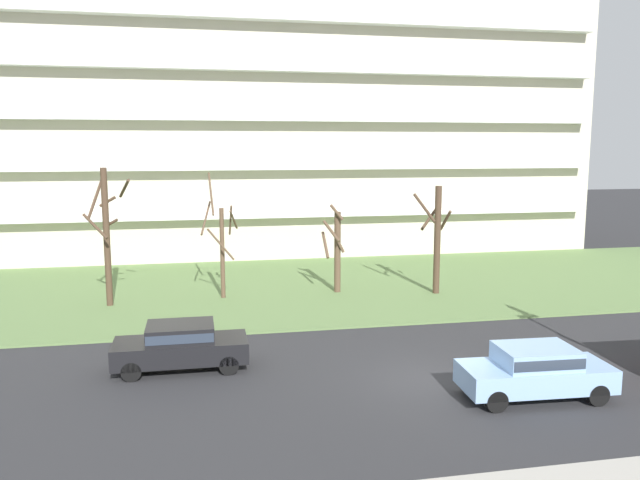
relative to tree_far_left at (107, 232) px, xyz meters
name	(u,v)px	position (x,y,z in m)	size (l,w,h in m)	color
ground	(426,380)	(11.15, -11.67, -3.52)	(160.00, 160.00, 0.00)	#2D2D30
grass_lawn_strip	(333,285)	(11.15, 2.33, -3.48)	(80.00, 16.00, 0.08)	#66844C
apartment_building	(291,124)	(11.15, 17.22, 5.58)	(40.68, 14.74, 18.20)	beige
tree_far_left	(107,232)	(0.00, 0.00, 0.00)	(2.21, 2.19, 6.46)	#4C3828
tree_left	(221,243)	(5.21, 0.45, -0.76)	(1.83, 1.81, 6.18)	brown
tree_center	(336,249)	(10.94, 0.57, -1.25)	(1.09, 1.45, 4.59)	brown
tree_right	(436,237)	(15.78, -0.63, -0.58)	(1.71, 1.94, 5.48)	#4C3828
sedan_black_near_left	(181,344)	(3.43, -9.17, -2.65)	(4.40, 1.81, 1.57)	black
sedan_blue_center_left	(535,370)	(13.77, -13.67, -2.65)	(4.48, 2.02, 1.57)	#8CB2E0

